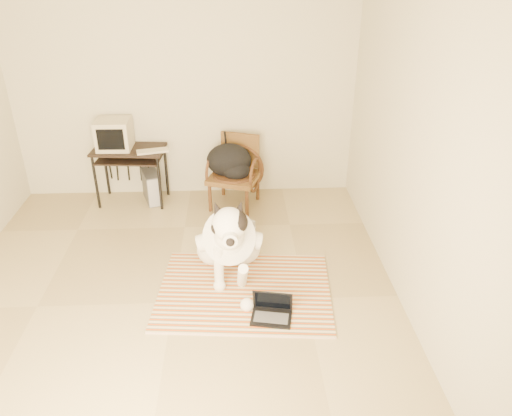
{
  "coord_description": "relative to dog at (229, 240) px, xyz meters",
  "views": [
    {
      "loc": [
        0.57,
        -3.5,
        2.78
      ],
      "look_at": [
        0.74,
        0.29,
        0.77
      ],
      "focal_mm": 35.0,
      "sensor_mm": 36.0,
      "label": 1
    }
  ],
  "objects": [
    {
      "name": "floor",
      "position": [
        -0.5,
        -0.42,
        -0.37
      ],
      "size": [
        4.5,
        4.5,
        0.0
      ],
      "primitive_type": "plane",
      "color": "tan",
      "rests_on": "ground"
    },
    {
      "name": "wall_back",
      "position": [
        -0.5,
        1.83,
        0.98
      ],
      "size": [
        4.5,
        0.0,
        4.5
      ],
      "primitive_type": "plane",
      "rotation": [
        1.57,
        0.0,
        0.0
      ],
      "color": "beige",
      "rests_on": "floor"
    },
    {
      "name": "wall_front",
      "position": [
        -0.5,
        -2.67,
        0.98
      ],
      "size": [
        4.5,
        0.0,
        4.5
      ],
      "primitive_type": "plane",
      "rotation": [
        -1.57,
        0.0,
        0.0
      ],
      "color": "beige",
      "rests_on": "floor"
    },
    {
      "name": "wall_right",
      "position": [
        1.5,
        -0.42,
        0.98
      ],
      "size": [
        0.0,
        4.5,
        4.5
      ],
      "primitive_type": "plane",
      "rotation": [
        1.57,
        0.0,
        -1.57
      ],
      "color": "beige",
      "rests_on": "floor"
    },
    {
      "name": "rug",
      "position": [
        0.13,
        -0.29,
        -0.36
      ],
      "size": [
        1.63,
        1.3,
        0.02
      ],
      "color": "#BF4F14",
      "rests_on": "floor"
    },
    {
      "name": "dog",
      "position": [
        0.0,
        0.0,
        0.0
      ],
      "size": [
        0.62,
        1.29,
        0.94
      ],
      "color": "white",
      "rests_on": "rug"
    },
    {
      "name": "laptop",
      "position": [
        0.35,
        -0.66,
        -0.29
      ],
      "size": [
        0.37,
        0.3,
        0.23
      ],
      "color": "black",
      "rests_on": "rug"
    },
    {
      "name": "computer_desk",
      "position": [
        -1.16,
        1.56,
        0.22
      ],
      "size": [
        0.86,
        0.53,
        0.68
      ],
      "color": "black",
      "rests_on": "floor"
    },
    {
      "name": "crt_monitor",
      "position": [
        -1.31,
        1.59,
        0.48
      ],
      "size": [
        0.39,
        0.37,
        0.34
      ],
      "color": "#B8AC90",
      "rests_on": "computer_desk"
    },
    {
      "name": "desk_keyboard",
      "position": [
        -0.87,
        1.45,
        0.33
      ],
      "size": [
        0.37,
        0.21,
        0.02
      ],
      "primitive_type": "cube",
      "rotation": [
        0.0,
        0.0,
        0.24
      ],
      "color": "#B8AC90",
      "rests_on": "computer_desk"
    },
    {
      "name": "pc_tower",
      "position": [
        -0.94,
        1.58,
        -0.18
      ],
      "size": [
        0.28,
        0.43,
        0.37
      ],
      "color": "#4A4A4C",
      "rests_on": "floor"
    },
    {
      "name": "rattan_chair",
      "position": [
        0.07,
        1.46,
        0.05
      ],
      "size": [
        0.68,
        0.67,
        0.82
      ],
      "color": "brown",
      "rests_on": "floor"
    },
    {
      "name": "backpack",
      "position": [
        0.02,
        1.42,
        0.19
      ],
      "size": [
        0.52,
        0.47,
        0.38
      ],
      "color": "black",
      "rests_on": "rattan_chair"
    },
    {
      "name": "sneaker_left",
      "position": [
        -0.15,
        0.74,
        -0.33
      ],
      "size": [
        0.19,
        0.29,
        0.09
      ],
      "color": "white",
      "rests_on": "floor"
    },
    {
      "name": "sneaker_right",
      "position": [
        0.14,
        0.76,
        -0.32
      ],
      "size": [
        0.29,
        0.29,
        0.1
      ],
      "color": "white",
      "rests_on": "floor"
    }
  ]
}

